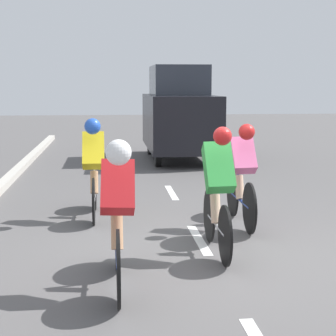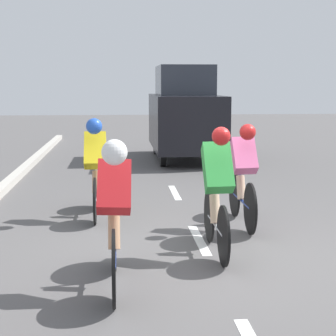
{
  "view_description": "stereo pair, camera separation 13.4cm",
  "coord_description": "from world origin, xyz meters",
  "px_view_note": "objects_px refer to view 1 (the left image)",
  "views": [
    {
      "loc": [
        1.15,
        6.46,
        2.01
      ],
      "look_at": [
        0.41,
        -0.52,
        0.95
      ],
      "focal_mm": 60.0,
      "sensor_mm": 36.0,
      "label": 1
    },
    {
      "loc": [
        1.02,
        6.48,
        2.01
      ],
      "look_at": [
        0.41,
        -0.52,
        0.95
      ],
      "focal_mm": 60.0,
      "sensor_mm": 36.0,
      "label": 2
    }
  ],
  "objects_px": {
    "cyclist_green": "(218,188)",
    "support_car": "(179,114)",
    "cyclist_yellow": "(94,165)",
    "cyclist_pink": "(242,173)",
    "cyclist_red": "(118,211)"
  },
  "relations": [
    {
      "from": "cyclist_pink",
      "to": "cyclist_red",
      "type": "xyz_separation_m",
      "value": [
        1.79,
        2.34,
        0.03
      ]
    },
    {
      "from": "cyclist_yellow",
      "to": "cyclist_red",
      "type": "distance_m",
      "value": 3.05
    },
    {
      "from": "cyclist_red",
      "to": "cyclist_green",
      "type": "xyz_separation_m",
      "value": [
        -1.19,
        -1.04,
        0.0
      ]
    },
    {
      "from": "cyclist_yellow",
      "to": "cyclist_pink",
      "type": "bearing_deg",
      "value": 161.67
    },
    {
      "from": "cyclist_pink",
      "to": "cyclist_green",
      "type": "bearing_deg",
      "value": 65.19
    },
    {
      "from": "cyclist_pink",
      "to": "cyclist_green",
      "type": "relative_size",
      "value": 1.04
    },
    {
      "from": "cyclist_yellow",
      "to": "cyclist_green",
      "type": "bearing_deg",
      "value": 126.69
    },
    {
      "from": "cyclist_yellow",
      "to": "cyclist_red",
      "type": "height_order",
      "value": "cyclist_yellow"
    },
    {
      "from": "cyclist_red",
      "to": "cyclist_green",
      "type": "height_order",
      "value": "cyclist_green"
    },
    {
      "from": "cyclist_green",
      "to": "support_car",
      "type": "distance_m",
      "value": 8.48
    },
    {
      "from": "cyclist_yellow",
      "to": "support_car",
      "type": "distance_m",
      "value": 6.79
    },
    {
      "from": "cyclist_pink",
      "to": "cyclist_red",
      "type": "bearing_deg",
      "value": 52.58
    },
    {
      "from": "cyclist_pink",
      "to": "support_car",
      "type": "height_order",
      "value": "support_car"
    },
    {
      "from": "cyclist_pink",
      "to": "support_car",
      "type": "bearing_deg",
      "value": -90.05
    },
    {
      "from": "cyclist_yellow",
      "to": "cyclist_green",
      "type": "relative_size",
      "value": 0.99
    }
  ]
}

